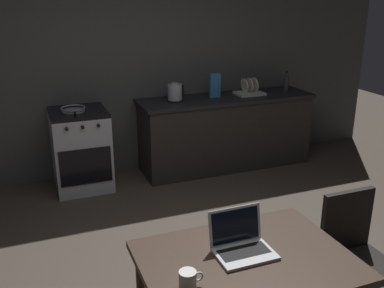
# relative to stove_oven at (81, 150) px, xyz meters

# --- Properties ---
(ground_plane) EXTENTS (12.00, 12.00, 0.00)m
(ground_plane) POSITION_rel_stove_oven_xyz_m (0.56, -2.11, -0.45)
(ground_plane) COLOR #473D33
(back_wall) EXTENTS (6.40, 0.10, 2.64)m
(back_wall) POSITION_rel_stove_oven_xyz_m (0.86, 0.35, 0.87)
(back_wall) COLOR #464745
(back_wall) RESTS_ON ground_plane
(kitchen_counter) EXTENTS (2.16, 0.64, 0.89)m
(kitchen_counter) POSITION_rel_stove_oven_xyz_m (1.77, 0.00, 0.00)
(kitchen_counter) COLOR #282623
(kitchen_counter) RESTS_ON ground_plane
(stove_oven) EXTENTS (0.60, 0.62, 0.89)m
(stove_oven) POSITION_rel_stove_oven_xyz_m (0.00, 0.00, 0.00)
(stove_oven) COLOR #B7BABF
(stove_oven) RESTS_ON ground_plane
(dining_table) EXTENTS (1.14, 0.83, 0.75)m
(dining_table) POSITION_rel_stove_oven_xyz_m (0.49, -2.93, 0.22)
(dining_table) COLOR #332319
(dining_table) RESTS_ON ground_plane
(chair) EXTENTS (0.40, 0.40, 0.91)m
(chair) POSITION_rel_stove_oven_xyz_m (1.34, -2.82, 0.08)
(chair) COLOR black
(chair) RESTS_ON ground_plane
(laptop) EXTENTS (0.32, 0.26, 0.22)m
(laptop) POSITION_rel_stove_oven_xyz_m (0.50, -2.86, 0.34)
(laptop) COLOR silver
(laptop) RESTS_ON dining_table
(electric_kettle) EXTENTS (0.20, 0.18, 0.22)m
(electric_kettle) POSITION_rel_stove_oven_xyz_m (1.11, 0.00, 0.55)
(electric_kettle) COLOR black
(electric_kettle) RESTS_ON kitchen_counter
(bottle) EXTENTS (0.07, 0.07, 0.27)m
(bottle) POSITION_rel_stove_oven_xyz_m (2.58, -0.05, 0.57)
(bottle) COLOR #2D2D33
(bottle) RESTS_ON kitchen_counter
(frying_pan) EXTENTS (0.26, 0.43, 0.05)m
(frying_pan) POSITION_rel_stove_oven_xyz_m (-0.05, -0.03, 0.47)
(frying_pan) COLOR gray
(frying_pan) RESTS_ON stove_oven
(coffee_mug) EXTENTS (0.13, 0.09, 0.10)m
(coffee_mug) POSITION_rel_stove_oven_xyz_m (0.10, -3.05, 0.35)
(coffee_mug) COLOR silver
(coffee_mug) RESTS_ON dining_table
(cereal_box) EXTENTS (0.13, 0.05, 0.29)m
(cereal_box) POSITION_rel_stove_oven_xyz_m (1.62, 0.02, 0.59)
(cereal_box) COLOR #3372B2
(cereal_box) RESTS_ON kitchen_counter
(dish_rack) EXTENTS (0.34, 0.26, 0.21)m
(dish_rack) POSITION_rel_stove_oven_xyz_m (2.08, 0.00, 0.50)
(dish_rack) COLOR silver
(dish_rack) RESTS_ON kitchen_counter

